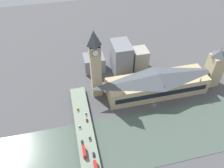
# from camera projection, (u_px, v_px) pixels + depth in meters

# --- Properties ---
(ground_plane) EXTENTS (600.00, 600.00, 0.00)m
(ground_plane) POSITION_uv_depth(u_px,v_px,m) (155.00, 105.00, 229.29)
(ground_plane) COLOR #4C4C4F
(river_water) EXTENTS (59.04, 360.00, 0.30)m
(river_water) POSITION_uv_depth(u_px,v_px,m) (169.00, 132.00, 203.71)
(river_water) COLOR #47564C
(river_water) RESTS_ON ground_plane
(parliament_hall) EXTENTS (29.61, 108.96, 26.00)m
(parliament_hall) POSITION_uv_depth(u_px,v_px,m) (157.00, 84.00, 234.55)
(parliament_hall) COLOR tan
(parliament_hall) RESTS_ON ground_plane
(clock_tower) EXTENTS (11.30, 11.30, 77.08)m
(clock_tower) POSITION_uv_depth(u_px,v_px,m) (95.00, 63.00, 214.34)
(clock_tower) COLOR tan
(clock_tower) RESTS_ON ground_plane
(victoria_tower) EXTENTS (14.84, 14.84, 48.79)m
(victoria_tower) POSITION_uv_depth(u_px,v_px,m) (214.00, 68.00, 239.50)
(victoria_tower) COLOR tan
(victoria_tower) RESTS_ON ground_plane
(road_bridge) EXTENTS (150.07, 15.74, 4.83)m
(road_bridge) POSITION_uv_depth(u_px,v_px,m) (87.00, 147.00, 188.05)
(road_bridge) COLOR #5D6A59
(road_bridge) RESTS_ON ground_plane
(double_decker_bus_lead) EXTENTS (11.38, 2.54, 4.64)m
(double_decker_bus_lead) POSITION_uv_depth(u_px,v_px,m) (96.00, 167.00, 170.77)
(double_decker_bus_lead) COLOR red
(double_decker_bus_lead) RESTS_ON road_bridge
(double_decker_bus_mid) EXTENTS (10.34, 2.63, 4.62)m
(double_decker_bus_mid) POSITION_uv_depth(u_px,v_px,m) (84.00, 152.00, 180.84)
(double_decker_bus_mid) COLOR red
(double_decker_bus_mid) RESTS_ON road_bridge
(car_northbound_lead) EXTENTS (4.71, 1.84, 1.29)m
(car_northbound_lead) POSITION_uv_depth(u_px,v_px,m) (82.00, 142.00, 189.68)
(car_northbound_lead) COLOR #2D5638
(car_northbound_lead) RESTS_ON road_bridge
(car_northbound_mid) EXTENTS (4.70, 1.92, 1.43)m
(car_northbound_mid) POSITION_uv_depth(u_px,v_px,m) (90.00, 139.00, 192.34)
(car_northbound_mid) COLOR slate
(car_northbound_mid) RESTS_ON road_bridge
(car_northbound_tail) EXTENTS (4.26, 1.79, 1.36)m
(car_northbound_tail) POSITION_uv_depth(u_px,v_px,m) (86.00, 114.00, 212.65)
(car_northbound_tail) COLOR silver
(car_northbound_tail) RESTS_ON road_bridge
(car_southbound_lead) EXTENTS (4.34, 1.91, 1.39)m
(car_southbound_lead) POSITION_uv_depth(u_px,v_px,m) (80.00, 127.00, 201.24)
(car_southbound_lead) COLOR silver
(car_southbound_lead) RESTS_ON road_bridge
(car_southbound_mid) EXTENTS (4.10, 1.80, 1.34)m
(car_southbound_mid) POSITION_uv_depth(u_px,v_px,m) (87.00, 120.00, 207.32)
(car_southbound_mid) COLOR maroon
(car_southbound_mid) RESTS_ON road_bridge
(car_southbound_tail) EXTENTS (4.74, 1.77, 1.32)m
(car_southbound_tail) POSITION_uv_depth(u_px,v_px,m) (78.00, 110.00, 217.04)
(car_southbound_tail) COLOR gold
(car_southbound_tail) RESTS_ON road_bridge
(car_southbound_extra) EXTENTS (4.59, 1.80, 1.53)m
(car_southbound_extra) POSITION_uv_depth(u_px,v_px,m) (94.00, 155.00, 180.83)
(car_southbound_extra) COLOR black
(car_southbound_extra) RESTS_ON road_bridge
(city_block_west) EXTENTS (19.59, 17.86, 26.03)m
(city_block_west) POSITION_uv_depth(u_px,v_px,m) (139.00, 59.00, 267.98)
(city_block_west) COLOR #A39E93
(city_block_west) RESTS_ON ground_plane
(city_block_center) EXTENTS (30.64, 21.07, 37.34)m
(city_block_center) POSITION_uv_depth(u_px,v_px,m) (121.00, 57.00, 260.31)
(city_block_center) COLOR slate
(city_block_center) RESTS_ON ground_plane
(city_block_east) EXTENTS (21.67, 24.44, 19.50)m
(city_block_east) POSITION_uv_depth(u_px,v_px,m) (94.00, 63.00, 266.76)
(city_block_east) COLOR slate
(city_block_east) RESTS_ON ground_plane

